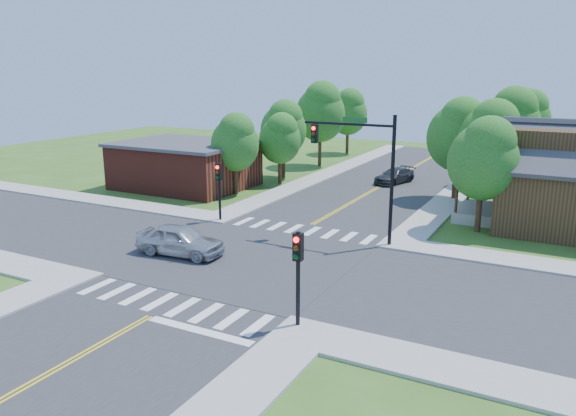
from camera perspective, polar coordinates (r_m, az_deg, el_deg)
The scene contains 25 objects.
ground at distance 28.82m, azimuth -3.97°, elevation -5.39°, with size 100.00×100.00×0.00m, color #385A1C.
road_ns at distance 28.82m, azimuth -3.97°, elevation -5.35°, with size 10.00×90.00×0.04m, color #2D2D30.
road_ew at distance 28.81m, azimuth -3.97°, elevation -5.34°, with size 90.00×10.00×0.04m, color #2D2D30.
intersection_patch at distance 28.82m, azimuth -3.97°, elevation -5.39°, with size 10.20×10.20×0.06m, color #2D2D30.
sidewalk_nw at distance 50.14m, azimuth -9.94°, elevation 2.95°, with size 40.00×40.00×0.14m.
crosswalk_north at distance 33.98m, azimuth 1.51°, elevation -2.23°, with size 8.85×2.00×0.01m.
crosswalk_south at distance 24.13m, azimuth -11.80°, elevation -9.55°, with size 8.85×2.00×0.01m.
centerline at distance 28.81m, azimuth -3.97°, elevation -5.30°, with size 0.30×90.00×0.01m.
stop_bar at distance 21.73m, azimuth -8.95°, elevation -12.31°, with size 4.60×0.45×0.09m, color white.
signal_mast_ne at distance 30.87m, azimuth 7.62°, elevation 5.13°, with size 5.30×0.42×7.20m.
signal_pole_se at distance 20.72m, azimuth 1.00°, elevation -5.47°, with size 0.34×0.42×3.80m.
signal_pole_nw at distance 35.60m, azimuth -7.03°, elevation 2.76°, with size 0.34×0.42×3.80m.
building_nw at distance 46.80m, azimuth -10.40°, elevation 4.39°, with size 10.40×8.40×3.73m.
tree_e_a at distance 34.63m, azimuth 19.35°, elevation 4.94°, with size 4.09×3.89×6.96m.
tree_e_b at distance 41.25m, azimuth 19.88°, elevation 6.85°, with size 4.47×4.25×7.60m.
tree_e_c at distance 49.00m, azimuth 21.69°, elevation 8.20°, with size 4.84×4.59×8.22m.
tree_e_d at distance 58.82m, azimuth 23.10°, elevation 8.55°, with size 4.52×4.30×7.69m.
tree_w_a at distance 43.18m, azimuth -5.36°, elevation 6.80°, with size 3.73×3.55×6.34m.
tree_w_b at distance 49.49m, azimuth -0.41°, elevation 8.26°, with size 4.09×3.89×6.95m.
tree_w_c at distance 55.75m, azimuth 3.36°, elevation 9.87°, with size 4.93×4.69×8.39m.
tree_w_d at distance 64.34m, azimuth 6.17°, elevation 9.80°, with size 4.35×4.13×7.39m.
tree_house at distance 42.75m, azimuth 17.01°, elevation 7.32°, with size 4.49×4.26×7.63m.
tree_bldg at distance 46.93m, azimuth -0.78°, elevation 7.20°, with size 3.55×3.37×6.04m.
car_silver at distance 29.85m, azimuth -10.90°, elevation -3.29°, with size 4.87×2.27×1.61m, color silver.
car_dgrey at distance 48.39m, azimuth 10.76°, elevation 3.18°, with size 2.94×4.63×1.25m, color #2E3033.
Camera 1 is at (14.35, -23.07, 9.61)m, focal length 35.00 mm.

